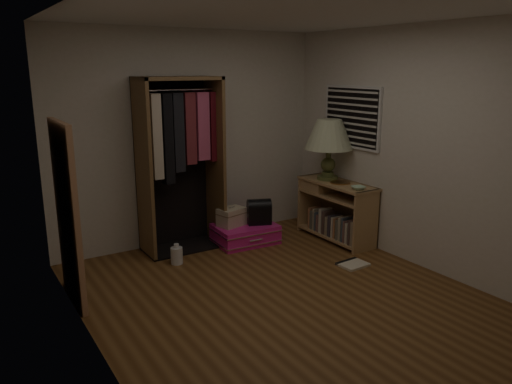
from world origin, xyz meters
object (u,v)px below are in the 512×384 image
at_px(console_bookshelf, 335,209).
at_px(white_jug, 177,255).
at_px(train_case, 232,217).
at_px(open_wardrobe, 181,149).
at_px(table_lamp, 329,136).
at_px(pink_suitcase, 245,234).
at_px(black_bag, 259,211).
at_px(floor_mirror, 68,214).

relative_size(console_bookshelf, white_jug, 4.78).
bearing_deg(train_case, open_wardrobe, 145.40).
xyz_separation_m(train_case, table_lamp, (1.21, -0.37, 0.96)).
relative_size(console_bookshelf, pink_suitcase, 1.40).
bearing_deg(white_jug, pink_suitcase, 10.27).
distance_m(open_wardrobe, table_lamp, 1.86).
xyz_separation_m(console_bookshelf, pink_suitcase, (-1.05, 0.47, -0.28)).
bearing_deg(white_jug, train_case, 16.29).
height_order(black_bag, white_jug, black_bag).
bearing_deg(open_wardrobe, train_case, -20.52).
bearing_deg(open_wardrobe, white_jug, -123.11).
distance_m(open_wardrobe, white_jug, 1.24).
height_order(console_bookshelf, train_case, console_bookshelf).
relative_size(floor_mirror, table_lamp, 2.21).
bearing_deg(white_jug, black_bag, 6.56).
bearing_deg(black_bag, floor_mirror, -147.61).
distance_m(floor_mirror, train_case, 2.17).
bearing_deg(train_case, table_lamp, -31.04).
height_order(pink_suitcase, train_case, train_case).
height_order(open_wardrobe, white_jug, open_wardrobe).
distance_m(floor_mirror, white_jug, 1.43).
bearing_deg(pink_suitcase, train_case, 160.32).
relative_size(train_case, black_bag, 1.11).
height_order(console_bookshelf, open_wardrobe, open_wardrobe).
relative_size(black_bag, white_jug, 1.46).
relative_size(pink_suitcase, train_case, 2.11).
xyz_separation_m(console_bookshelf, train_case, (-1.21, 0.54, -0.05)).
height_order(floor_mirror, pink_suitcase, floor_mirror).
height_order(console_bookshelf, table_lamp, table_lamp).
distance_m(console_bookshelf, white_jug, 2.10).
bearing_deg(pink_suitcase, open_wardrobe, 162.09).
xyz_separation_m(train_case, black_bag, (0.33, -0.11, 0.05)).
bearing_deg(train_case, black_bag, -32.68).
xyz_separation_m(floor_mirror, table_lamp, (3.24, 0.19, 0.46)).
bearing_deg(open_wardrobe, table_lamp, -18.10).
relative_size(train_case, table_lamp, 0.49).
xyz_separation_m(floor_mirror, white_jug, (1.18, 0.32, -0.75)).
distance_m(console_bookshelf, black_bag, 0.98).
relative_size(floor_mirror, white_jug, 7.26).
height_order(console_bookshelf, black_bag, console_bookshelf).
bearing_deg(white_jug, console_bookshelf, -8.04).
bearing_deg(black_bag, train_case, -177.02).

